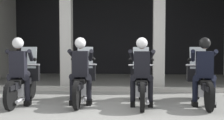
% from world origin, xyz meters
% --- Properties ---
extents(ground_plane, '(80.00, 80.00, 0.00)m').
position_xyz_m(ground_plane, '(0.00, 3.00, 0.00)').
color(ground_plane, gray).
extents(station_building, '(9.72, 4.79, 3.50)m').
position_xyz_m(station_building, '(-0.13, 5.07, 2.21)').
color(station_building, black).
rests_on(station_building, ground).
extents(kerb_strip, '(9.22, 0.24, 0.12)m').
position_xyz_m(kerb_strip, '(-0.13, 2.13, 0.06)').
color(kerb_strip, '#B7B5AD').
rests_on(kerb_strip, ground).
extents(motorcycle_far_left, '(0.62, 2.04, 1.35)m').
position_xyz_m(motorcycle_far_left, '(-2.13, 0.21, 0.50)').
color(motorcycle_far_left, black).
rests_on(motorcycle_far_left, ground).
extents(police_officer_far_left, '(0.63, 0.61, 1.58)m').
position_xyz_m(police_officer_far_left, '(-2.13, -0.07, 0.94)').
color(police_officer_far_left, black).
rests_on(police_officer_far_left, ground).
extents(motorcycle_center_left, '(0.62, 2.04, 1.35)m').
position_xyz_m(motorcycle_center_left, '(-0.71, 0.37, 0.50)').
color(motorcycle_center_left, black).
rests_on(motorcycle_center_left, ground).
extents(police_officer_center_left, '(0.63, 0.61, 1.58)m').
position_xyz_m(police_officer_center_left, '(-0.71, 0.09, 0.94)').
color(police_officer_center_left, black).
rests_on(police_officer_center_left, ground).
extents(motorcycle_center_right, '(0.62, 2.04, 1.35)m').
position_xyz_m(motorcycle_center_right, '(0.71, 0.27, 0.50)').
color(motorcycle_center_right, black).
rests_on(motorcycle_center_right, ground).
extents(police_officer_center_right, '(0.63, 0.61, 1.58)m').
position_xyz_m(police_officer_center_right, '(0.71, -0.01, 0.94)').
color(police_officer_center_right, black).
rests_on(police_officer_center_right, ground).
extents(motorcycle_far_right, '(0.62, 2.04, 1.35)m').
position_xyz_m(motorcycle_far_right, '(2.14, 0.36, 0.50)').
color(motorcycle_far_right, black).
rests_on(motorcycle_far_right, ground).
extents(police_officer_far_right, '(0.63, 0.61, 1.58)m').
position_xyz_m(police_officer_far_right, '(2.13, 0.08, 0.94)').
color(police_officer_far_right, black).
rests_on(police_officer_far_right, ground).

